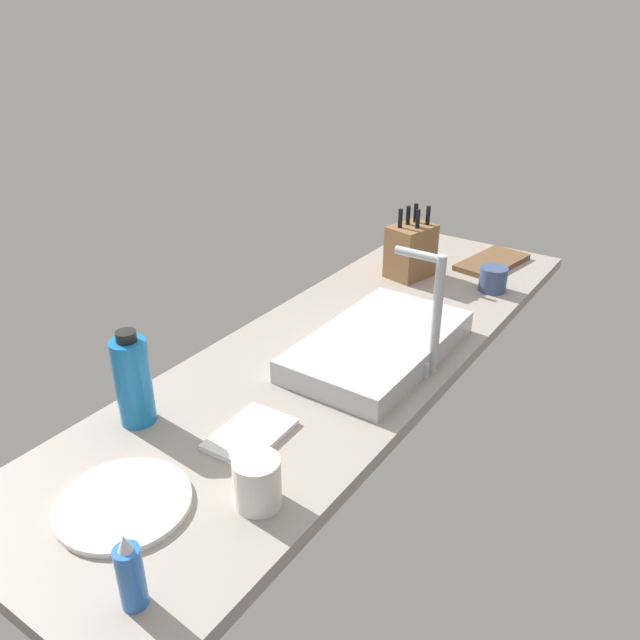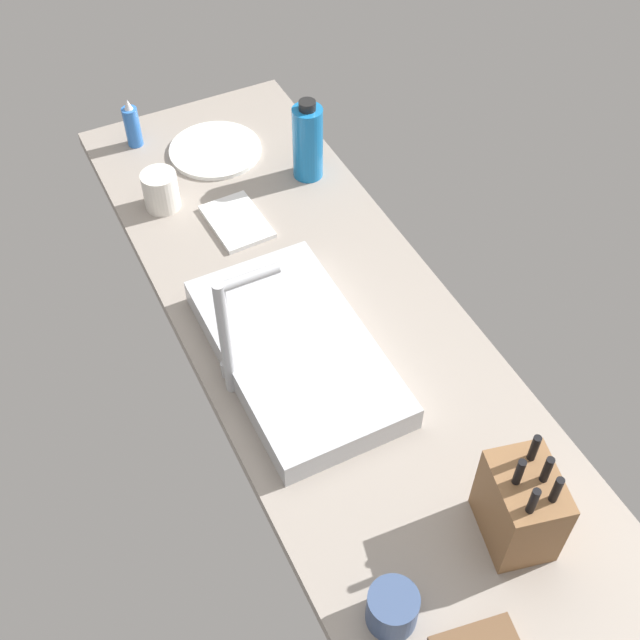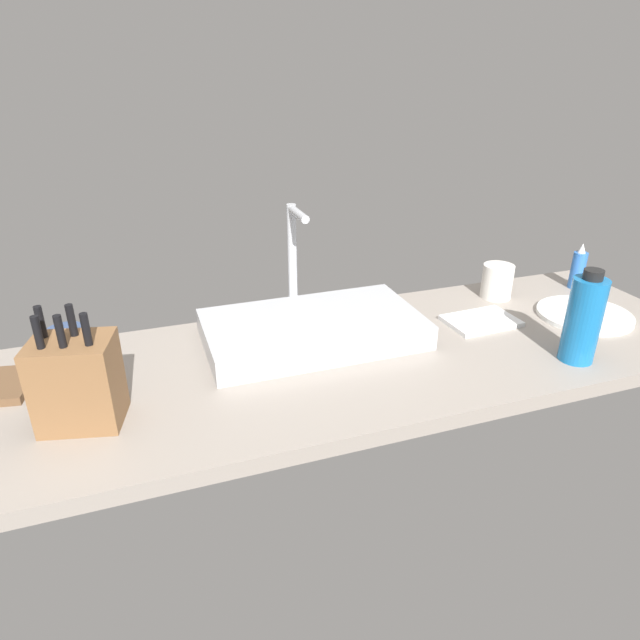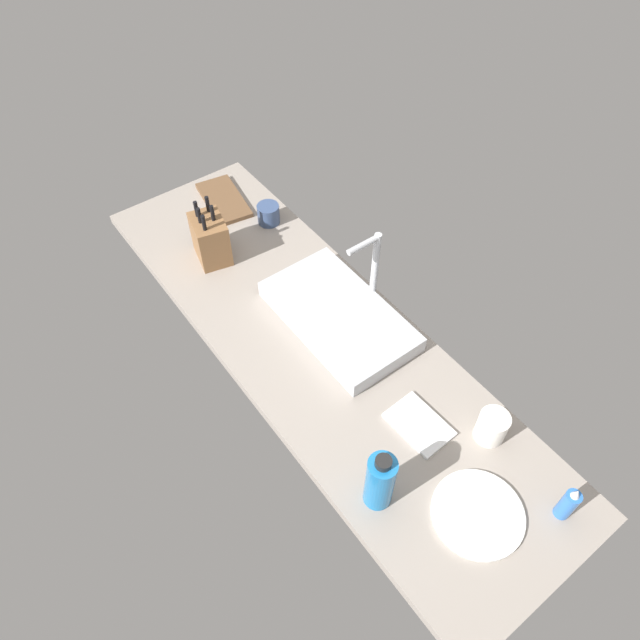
% 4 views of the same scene
% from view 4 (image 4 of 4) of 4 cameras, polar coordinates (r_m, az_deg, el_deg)
% --- Properties ---
extents(countertop_slab, '(1.95, 0.59, 0.04)m').
position_cam_4_polar(countertop_slab, '(1.93, -0.32, -2.01)').
color(countertop_slab, gray).
rests_on(countertop_slab, ground).
extents(sink_basin, '(0.53, 0.30, 0.06)m').
position_cam_4_polar(sink_basin, '(1.93, 1.85, 0.41)').
color(sink_basin, '#B7BABF').
rests_on(sink_basin, countertop_slab).
extents(faucet, '(0.06, 0.13, 0.31)m').
position_cam_4_polar(faucet, '(1.89, 5.18, 5.23)').
color(faucet, '#B7BABF').
rests_on(faucet, countertop_slab).
extents(knife_block, '(0.17, 0.14, 0.23)m').
position_cam_4_polar(knife_block, '(2.14, -10.67, 7.81)').
color(knife_block, brown).
rests_on(knife_block, countertop_slab).
extents(cutting_board, '(0.30, 0.19, 0.02)m').
position_cam_4_polar(cutting_board, '(2.43, -9.40, 11.51)').
color(cutting_board, brown).
rests_on(cutting_board, countertop_slab).
extents(soap_bottle, '(0.04, 0.04, 0.14)m').
position_cam_4_polar(soap_bottle, '(1.69, 23.10, -16.21)').
color(soap_bottle, blue).
rests_on(soap_bottle, countertop_slab).
extents(water_bottle, '(0.08, 0.08, 0.22)m').
position_cam_4_polar(water_bottle, '(1.55, 5.89, -15.40)').
color(water_bottle, '#1970B7').
rests_on(water_bottle, countertop_slab).
extents(dinner_plate, '(0.25, 0.25, 0.01)m').
position_cam_4_polar(dinner_plate, '(1.67, 15.18, -17.81)').
color(dinner_plate, white).
rests_on(dinner_plate, countertop_slab).
extents(dish_towel, '(0.19, 0.13, 0.01)m').
position_cam_4_polar(dish_towel, '(1.75, 9.67, -10.03)').
color(dish_towel, white).
rests_on(dish_towel, countertop_slab).
extents(coffee_mug, '(0.09, 0.09, 0.10)m').
position_cam_4_polar(coffee_mug, '(1.75, 16.46, -9.97)').
color(coffee_mug, silver).
rests_on(coffee_mug, countertop_slab).
extents(ceramic_cup, '(0.09, 0.09, 0.08)m').
position_cam_4_polar(ceramic_cup, '(2.29, -5.06, 10.30)').
color(ceramic_cup, '#384C75').
rests_on(ceramic_cup, countertop_slab).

